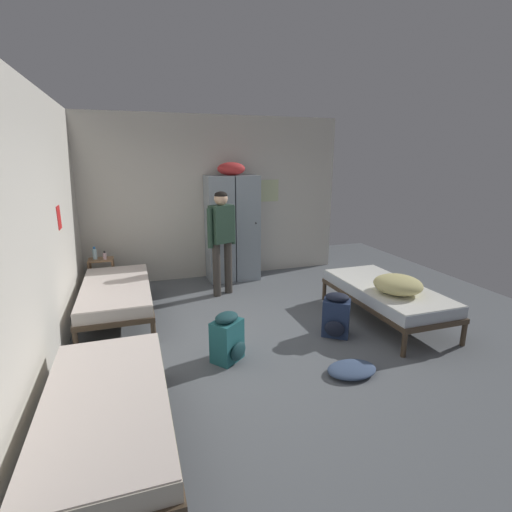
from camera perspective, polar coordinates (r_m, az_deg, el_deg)
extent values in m
plane|color=slate|center=(4.84, 0.97, -11.70)|extent=(8.26, 8.26, 0.00)
cube|color=beige|center=(6.89, -6.19, 8.60)|extent=(4.67, 0.06, 2.86)
cube|color=beige|center=(4.25, -29.83, 2.97)|extent=(0.06, 5.16, 2.86)
cube|color=beige|center=(7.10, 1.29, 9.82)|extent=(0.55, 0.01, 0.40)
cube|color=red|center=(5.11, -27.59, 5.15)|extent=(0.01, 0.20, 0.28)
cube|color=#8C99A3|center=(6.67, -5.53, 4.02)|extent=(0.44, 0.52, 1.85)
cylinder|color=black|center=(6.41, -3.95, 4.76)|extent=(0.02, 0.03, 0.02)
cube|color=#8C99A3|center=(6.78, -1.73, 4.26)|extent=(0.44, 0.52, 1.85)
cylinder|color=black|center=(6.53, -0.03, 4.98)|extent=(0.02, 0.03, 0.02)
ellipsoid|color=red|center=(6.61, -3.76, 13.00)|extent=(0.48, 0.36, 0.22)
cylinder|color=#99704C|center=(6.51, -23.75, -3.35)|extent=(0.03, 0.03, 0.55)
cylinder|color=#99704C|center=(6.48, -20.68, -3.12)|extent=(0.03, 0.03, 0.55)
cylinder|color=#99704C|center=(6.77, -23.56, -2.67)|extent=(0.03, 0.03, 0.55)
cylinder|color=#99704C|center=(6.74, -20.61, -2.45)|extent=(0.03, 0.03, 0.55)
cube|color=#99704C|center=(6.65, -22.08, -3.57)|extent=(0.38, 0.30, 0.02)
cube|color=#99704C|center=(6.55, -22.39, -0.51)|extent=(0.38, 0.30, 0.02)
cylinder|color=#473828|center=(4.11, -26.76, -16.30)|extent=(0.06, 0.06, 0.28)
cylinder|color=#473828|center=(4.05, -14.53, -15.58)|extent=(0.06, 0.06, 0.28)
cube|color=#473828|center=(3.19, -21.55, -21.63)|extent=(0.90, 1.90, 0.06)
cube|color=beige|center=(3.14, -21.73, -20.15)|extent=(0.87, 1.84, 0.14)
cube|color=silver|center=(3.10, -21.87, -19.00)|extent=(0.86, 1.82, 0.01)
cylinder|color=#473828|center=(6.41, 16.92, -4.27)|extent=(0.06, 0.06, 0.28)
cylinder|color=#473828|center=(5.98, 10.27, -5.21)|extent=(0.06, 0.06, 0.28)
cylinder|color=#473828|center=(5.13, 28.84, -10.32)|extent=(0.06, 0.06, 0.28)
cylinder|color=#473828|center=(4.58, 21.44, -12.41)|extent=(0.06, 0.06, 0.28)
cube|color=#473828|center=(5.42, 18.93, -6.00)|extent=(0.90, 1.90, 0.06)
cube|color=silver|center=(5.39, 19.02, -5.01)|extent=(0.87, 1.84, 0.14)
cube|color=white|center=(5.36, 19.08, -4.25)|extent=(0.86, 1.82, 0.01)
cylinder|color=#473828|center=(4.76, -25.53, -11.83)|extent=(0.06, 0.06, 0.28)
cylinder|color=#473828|center=(4.71, -15.19, -11.13)|extent=(0.06, 0.06, 0.28)
cylinder|color=#473828|center=(6.46, -23.66, -4.74)|extent=(0.06, 0.06, 0.28)
cylinder|color=#473828|center=(6.42, -16.19, -4.17)|extent=(0.06, 0.06, 0.28)
cube|color=#473828|center=(5.50, -20.28, -5.81)|extent=(0.90, 1.90, 0.06)
cube|color=silver|center=(5.47, -20.37, -4.83)|extent=(0.87, 1.84, 0.14)
cube|color=silver|center=(5.45, -20.44, -4.08)|extent=(0.86, 1.82, 0.01)
ellipsoid|color=#D1C67F|center=(5.08, 20.62, -4.03)|extent=(0.59, 0.61, 0.23)
cylinder|color=#3D3833|center=(6.12, -4.21, -1.70)|extent=(0.13, 0.13, 0.86)
cylinder|color=#3D3833|center=(5.99, -5.95, -2.11)|extent=(0.13, 0.13, 0.86)
cube|color=#284233|center=(5.89, -5.22, 4.83)|extent=(0.41, 0.33, 0.58)
cylinder|color=#284233|center=(6.03, -3.54, 4.69)|extent=(0.08, 0.08, 0.61)
cylinder|color=#284233|center=(5.77, -6.96, 4.16)|extent=(0.08, 0.08, 0.61)
sphere|color=#DBAD89|center=(5.84, -5.31, 8.62)|extent=(0.21, 0.21, 0.21)
ellipsoid|color=black|center=(5.83, -5.33, 9.13)|extent=(0.20, 0.20, 0.11)
cylinder|color=#B2DBEA|center=(6.55, -23.16, 0.28)|extent=(0.07, 0.07, 0.17)
cylinder|color=#2666B2|center=(6.53, -23.24, 1.15)|extent=(0.04, 0.04, 0.03)
cylinder|color=beige|center=(6.49, -21.85, -0.01)|extent=(0.06, 0.06, 0.11)
cylinder|color=black|center=(6.47, -21.91, 0.57)|extent=(0.03, 0.03, 0.03)
cube|color=navy|center=(4.83, 11.99, -9.09)|extent=(0.40, 0.38, 0.46)
ellipsoid|color=black|center=(4.73, 11.76, -10.72)|extent=(0.24, 0.20, 0.20)
ellipsoid|color=black|center=(4.73, 12.16, -6.09)|extent=(0.36, 0.34, 0.10)
cube|color=black|center=(4.95, 11.13, -8.14)|extent=(0.05, 0.05, 0.32)
cube|color=black|center=(4.94, 13.18, -8.32)|extent=(0.05, 0.05, 0.32)
cube|color=#23666B|center=(4.19, -4.39, -12.60)|extent=(0.40, 0.39, 0.46)
ellipsoid|color=#193D42|center=(4.15, -2.67, -14.16)|extent=(0.24, 0.21, 0.20)
ellipsoid|color=#193D42|center=(4.08, -4.46, -9.23)|extent=(0.36, 0.35, 0.10)
cube|color=black|center=(4.20, -6.64, -12.28)|extent=(0.05, 0.05, 0.32)
cube|color=black|center=(4.32, -5.13, -11.42)|extent=(0.05, 0.05, 0.32)
ellipsoid|color=#42567A|center=(4.15, 14.24, -16.25)|extent=(0.52, 0.37, 0.09)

